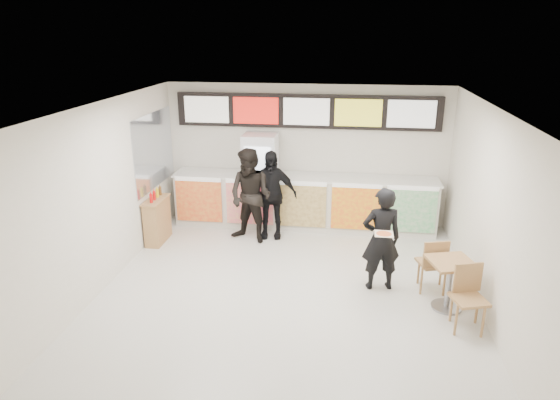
% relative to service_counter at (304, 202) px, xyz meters
% --- Properties ---
extents(floor, '(7.00, 7.00, 0.00)m').
position_rel_service_counter_xyz_m(floor, '(-0.00, -3.09, -0.57)').
color(floor, beige).
rests_on(floor, ground).
extents(ceiling, '(7.00, 7.00, 0.00)m').
position_rel_service_counter_xyz_m(ceiling, '(-0.00, -3.09, 2.43)').
color(ceiling, white).
rests_on(ceiling, wall_back).
extents(wall_back, '(6.00, 0.00, 6.00)m').
position_rel_service_counter_xyz_m(wall_back, '(-0.00, 0.41, 0.93)').
color(wall_back, silver).
rests_on(wall_back, floor).
extents(wall_left, '(0.00, 7.00, 7.00)m').
position_rel_service_counter_xyz_m(wall_left, '(-3.00, -3.09, 0.93)').
color(wall_left, silver).
rests_on(wall_left, floor).
extents(wall_right, '(0.00, 7.00, 7.00)m').
position_rel_service_counter_xyz_m(wall_right, '(3.00, -3.09, 0.93)').
color(wall_right, silver).
rests_on(wall_right, floor).
extents(service_counter, '(5.56, 0.77, 1.14)m').
position_rel_service_counter_xyz_m(service_counter, '(0.00, 0.00, 0.00)').
color(service_counter, silver).
rests_on(service_counter, floor).
extents(menu_board, '(5.50, 0.14, 0.70)m').
position_rel_service_counter_xyz_m(menu_board, '(0.00, 0.32, 1.88)').
color(menu_board, black).
rests_on(menu_board, wall_back).
extents(drinks_fridge, '(0.70, 0.67, 2.00)m').
position_rel_service_counter_xyz_m(drinks_fridge, '(-0.93, 0.02, 0.43)').
color(drinks_fridge, white).
rests_on(drinks_fridge, floor).
extents(mirror_panel, '(0.01, 2.00, 1.50)m').
position_rel_service_counter_xyz_m(mirror_panel, '(-2.99, -0.64, 1.18)').
color(mirror_panel, '#B2B7BF').
rests_on(mirror_panel, wall_left).
extents(customer_main, '(0.71, 0.54, 1.74)m').
position_rel_service_counter_xyz_m(customer_main, '(1.48, -2.51, 0.30)').
color(customer_main, black).
rests_on(customer_main, floor).
extents(customer_left, '(1.11, 0.99, 1.90)m').
position_rel_service_counter_xyz_m(customer_left, '(-0.97, -0.90, 0.38)').
color(customer_left, black).
rests_on(customer_left, floor).
extents(customer_mid, '(1.09, 0.51, 1.82)m').
position_rel_service_counter_xyz_m(customer_mid, '(-0.62, -0.62, 0.34)').
color(customer_mid, black).
rests_on(customer_mid, floor).
extents(pizza_slice, '(0.36, 0.36, 0.02)m').
position_rel_service_counter_xyz_m(pizza_slice, '(1.48, -2.96, 0.58)').
color(pizza_slice, beige).
rests_on(pizza_slice, customer_main).
extents(cafe_table, '(0.88, 1.66, 0.94)m').
position_rel_service_counter_xyz_m(cafe_table, '(2.50, -3.01, -0.02)').
color(cafe_table, '#AE7F4F').
rests_on(cafe_table, floor).
extents(condiment_ledge, '(0.32, 0.80, 1.07)m').
position_rel_service_counter_xyz_m(condiment_ledge, '(-2.82, -1.18, -0.11)').
color(condiment_ledge, '#AE7F4F').
rests_on(condiment_ledge, floor).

